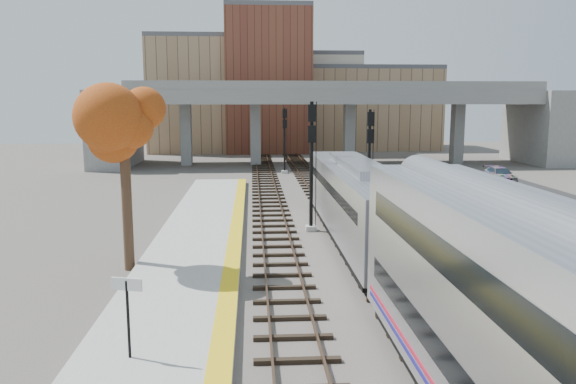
{
  "coord_description": "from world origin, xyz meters",
  "views": [
    {
      "loc": [
        -4.42,
        -20.58,
        7.34
      ],
      "look_at": [
        -2.51,
        9.2,
        2.5
      ],
      "focal_mm": 35.0,
      "sensor_mm": 36.0,
      "label": 1
    }
  ],
  "objects_px": {
    "signal_mast_near": "(311,167)",
    "signal_mast_far": "(285,142)",
    "car_a": "(426,180)",
    "locomotive": "(357,200)",
    "tree": "(123,122)",
    "car_c": "(500,175)",
    "car_b": "(450,178)",
    "signal_mast_mid": "(369,165)"
  },
  "relations": [
    {
      "from": "signal_mast_near",
      "to": "signal_mast_far",
      "type": "relative_size",
      "value": 1.1
    },
    {
      "from": "signal_mast_near",
      "to": "car_a",
      "type": "xyz_separation_m",
      "value": [
        11.53,
        15.57,
        -2.98
      ]
    },
    {
      "from": "locomotive",
      "to": "tree",
      "type": "height_order",
      "value": "tree"
    },
    {
      "from": "tree",
      "to": "car_a",
      "type": "relative_size",
      "value": 2.23
    },
    {
      "from": "car_c",
      "to": "locomotive",
      "type": "bearing_deg",
      "value": -126.8
    },
    {
      "from": "locomotive",
      "to": "signal_mast_near",
      "type": "xyz_separation_m",
      "value": [
        -2.1,
        2.71,
        1.41
      ]
    },
    {
      "from": "locomotive",
      "to": "signal_mast_far",
      "type": "bearing_deg",
      "value": 94.19
    },
    {
      "from": "car_a",
      "to": "car_b",
      "type": "relative_size",
      "value": 1.05
    },
    {
      "from": "signal_mast_mid",
      "to": "car_b",
      "type": "bearing_deg",
      "value": 52.11
    },
    {
      "from": "car_b",
      "to": "signal_mast_far",
      "type": "bearing_deg",
      "value": 145.53
    },
    {
      "from": "signal_mast_mid",
      "to": "car_b",
      "type": "height_order",
      "value": "signal_mast_mid"
    },
    {
      "from": "car_a",
      "to": "car_c",
      "type": "xyz_separation_m",
      "value": [
        7.75,
        2.73,
        0.0
      ]
    },
    {
      "from": "car_b",
      "to": "car_c",
      "type": "height_order",
      "value": "car_c"
    },
    {
      "from": "signal_mast_mid",
      "to": "car_b",
      "type": "distance_m",
      "value": 16.4
    },
    {
      "from": "tree",
      "to": "car_c",
      "type": "height_order",
      "value": "tree"
    },
    {
      "from": "signal_mast_mid",
      "to": "car_b",
      "type": "relative_size",
      "value": 1.83
    },
    {
      "from": "locomotive",
      "to": "tree",
      "type": "bearing_deg",
      "value": -159.0
    },
    {
      "from": "tree",
      "to": "car_c",
      "type": "distance_m",
      "value": 38.12
    },
    {
      "from": "signal_mast_near",
      "to": "car_a",
      "type": "distance_m",
      "value": 19.6
    },
    {
      "from": "locomotive",
      "to": "car_b",
      "type": "distance_m",
      "value": 22.8
    },
    {
      "from": "signal_mast_far",
      "to": "car_b",
      "type": "bearing_deg",
      "value": -33.45
    },
    {
      "from": "car_a",
      "to": "signal_mast_far",
      "type": "bearing_deg",
      "value": 158.08
    },
    {
      "from": "tree",
      "to": "locomotive",
      "type": "bearing_deg",
      "value": 21.0
    },
    {
      "from": "signal_mast_near",
      "to": "car_c",
      "type": "xyz_separation_m",
      "value": [
        19.28,
        18.3,
        -2.98
      ]
    },
    {
      "from": "signal_mast_far",
      "to": "tree",
      "type": "distance_m",
      "value": 34.1
    },
    {
      "from": "signal_mast_mid",
      "to": "car_c",
      "type": "distance_m",
      "value": 21.1
    },
    {
      "from": "car_a",
      "to": "locomotive",
      "type": "bearing_deg",
      "value": -97.29
    },
    {
      "from": "signal_mast_far",
      "to": "signal_mast_mid",
      "type": "bearing_deg",
      "value": -79.46
    },
    {
      "from": "signal_mast_mid",
      "to": "signal_mast_far",
      "type": "bearing_deg",
      "value": 100.54
    },
    {
      "from": "signal_mast_far",
      "to": "car_c",
      "type": "height_order",
      "value": "signal_mast_far"
    },
    {
      "from": "signal_mast_far",
      "to": "car_c",
      "type": "bearing_deg",
      "value": -21.57
    },
    {
      "from": "signal_mast_near",
      "to": "car_a",
      "type": "bearing_deg",
      "value": 53.47
    },
    {
      "from": "locomotive",
      "to": "car_a",
      "type": "relative_size",
      "value": 4.89
    },
    {
      "from": "locomotive",
      "to": "signal_mast_near",
      "type": "distance_m",
      "value": 3.7
    },
    {
      "from": "locomotive",
      "to": "car_c",
      "type": "distance_m",
      "value": 27.19
    },
    {
      "from": "signal_mast_near",
      "to": "signal_mast_far",
      "type": "bearing_deg",
      "value": 90.0
    },
    {
      "from": "car_b",
      "to": "locomotive",
      "type": "bearing_deg",
      "value": -122.67
    },
    {
      "from": "tree",
      "to": "car_b",
      "type": "distance_m",
      "value": 33.26
    },
    {
      "from": "signal_mast_far",
      "to": "tree",
      "type": "height_order",
      "value": "tree"
    },
    {
      "from": "car_b",
      "to": "signal_mast_mid",
      "type": "bearing_deg",
      "value": -128.9
    },
    {
      "from": "locomotive",
      "to": "signal_mast_far",
      "type": "xyz_separation_m",
      "value": [
        -2.1,
        28.63,
        0.97
      ]
    },
    {
      "from": "tree",
      "to": "signal_mast_far",
      "type": "bearing_deg",
      "value": 75.05
    }
  ]
}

